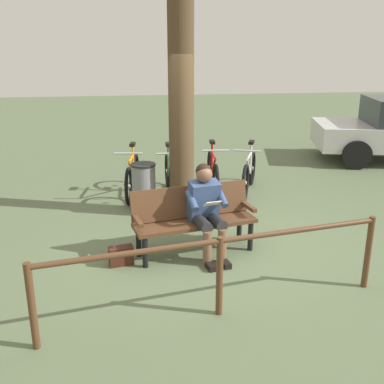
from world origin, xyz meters
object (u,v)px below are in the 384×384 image
bicycle_black (132,176)px  bicycle_purple (249,174)px  tree_trunk (181,83)px  bench (193,215)px  bicycle_blue (169,176)px  handbag (121,256)px  litter_bin (144,189)px  person_reading (206,206)px  bicycle_silver (213,173)px

bicycle_black → bicycle_purple: bearing=95.1°
bicycle_purple → bicycle_black: (2.14, -0.12, 0.00)m
tree_trunk → bicycle_purple: (-1.37, -0.95, -1.72)m
bench → bicycle_purple: 2.74m
tree_trunk → bicycle_blue: (0.11, -0.97, -1.72)m
handbag → litter_bin: 1.87m
bench → bicycle_black: (0.75, -2.47, -0.15)m
person_reading → bicycle_purple: (-1.24, -2.49, -0.31)m
bench → bicycle_black: bicycle_black is taller
litter_bin → tree_trunk: bearing=168.1°
person_reading → tree_trunk: tree_trunk is taller
handbag → bicycle_black: size_ratio=0.18×
person_reading → bicycle_silver: (-0.59, -2.62, -0.31)m
person_reading → litter_bin: bearing=-78.1°
bicycle_purple → bicycle_blue: same height
bench → bicycle_purple: (-1.39, -2.36, -0.15)m
bench → bicycle_silver: bicycle_silver is taller
bench → handbag: (0.95, 0.28, -0.39)m
bicycle_silver → bicycle_blue: (0.82, 0.11, 0.00)m
bench → tree_trunk: tree_trunk is taller
person_reading → tree_trunk: 2.10m
bicycle_blue → bicycle_black: (0.66, -0.10, 0.00)m
tree_trunk → litter_bin: size_ratio=5.03×
bicycle_purple → bicycle_black: same height
tree_trunk → litter_bin: 1.78m
handbag → bicycle_black: (-0.20, -2.75, 0.24)m
handbag → bicycle_purple: (-2.34, -2.64, 0.24)m
person_reading → bicycle_black: bearing=-82.7°
litter_bin → bicycle_black: (0.17, -0.94, -0.06)m
person_reading → litter_bin: (0.73, -1.67, -0.25)m
bench → bicycle_black: 2.59m
handbag → litter_bin: litter_bin is taller
handbag → litter_bin: size_ratio=0.36×
person_reading → handbag: size_ratio=4.00×
person_reading → bicycle_black: size_ratio=0.72×
person_reading → litter_bin: 1.84m
handbag → bicycle_purple: bearing=-131.6°
handbag → bicycle_blue: (-0.86, -2.65, 0.24)m
tree_trunk → bicycle_blue: 1.98m
bench → tree_trunk: (-0.02, -1.40, 1.58)m
person_reading → tree_trunk: bearing=-97.0°
tree_trunk → person_reading: bearing=94.7°
tree_trunk → handbag: bearing=60.0°
bench → litter_bin: size_ratio=2.01×
person_reading → bicycle_silver: bearing=-114.3°
bicycle_blue → tree_trunk: bearing=7.6°
bicycle_silver → bicycle_black: bearing=-84.8°
handbag → bicycle_black: bicycle_black is taller
bench → handbag: 1.06m
handbag → tree_trunk: (-0.97, -1.68, 1.96)m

